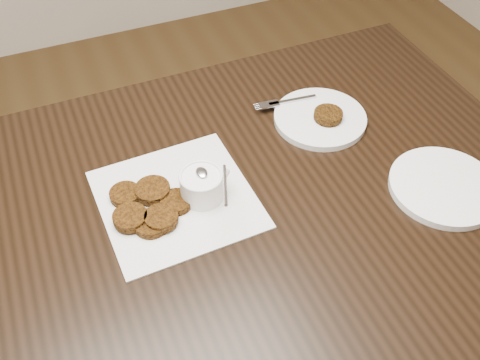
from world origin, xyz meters
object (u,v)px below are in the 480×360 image
(napkin, at_px, (177,199))
(plate_empty, at_px, (444,187))
(plate_with_patty, at_px, (320,116))
(table, at_px, (196,341))
(sauce_ramekin, at_px, (201,174))

(napkin, relative_size, plate_empty, 1.34)
(napkin, bearing_deg, plate_with_patty, 15.41)
(table, relative_size, plate_empty, 7.13)
(sauce_ramekin, height_order, plate_empty, sauce_ramekin)
(plate_empty, bearing_deg, napkin, 160.29)
(napkin, height_order, sauce_ramekin, sauce_ramekin)
(sauce_ramekin, xyz_separation_m, plate_with_patty, (0.31, 0.11, -0.05))
(napkin, relative_size, sauce_ramekin, 2.42)
(table, distance_m, sauce_ramekin, 0.45)
(sauce_ramekin, xyz_separation_m, plate_empty, (0.43, -0.16, -0.05))
(table, height_order, plate_empty, plate_empty)
(sauce_ramekin, bearing_deg, napkin, 165.72)
(napkin, bearing_deg, plate_empty, -19.71)
(plate_with_patty, distance_m, plate_empty, 0.30)
(table, xyz_separation_m, plate_with_patty, (0.38, 0.19, 0.39))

